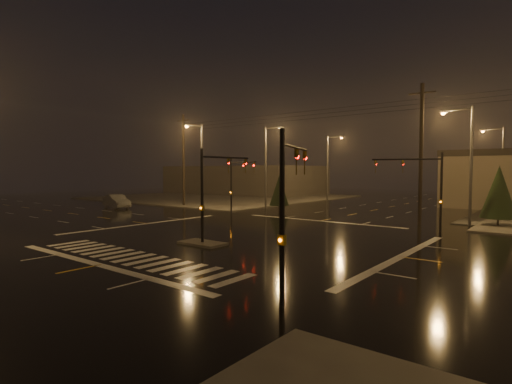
{
  "coord_description": "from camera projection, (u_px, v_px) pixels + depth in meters",
  "views": [
    {
      "loc": [
        17.99,
        -21.44,
        4.6
      ],
      "look_at": [
        -0.85,
        2.53,
        3.0
      ],
      "focal_mm": 28.0,
      "sensor_mm": 36.0,
      "label": 1
    }
  ],
  "objects": [
    {
      "name": "streetlight_3",
      "position": [
        467.0,
        157.0,
        33.53
      ],
      "size": [
        2.77,
        0.32,
        10.0
      ],
      "color": "#38383A",
      "rests_on": "ground"
    },
    {
      "name": "signal_mast_nw",
      "position": [
        236.0,
        179.0,
        41.79
      ],
      "size": [
        4.84,
        1.86,
        6.0
      ],
      "color": "black",
      "rests_on": "ground"
    },
    {
      "name": "stop_bar_far",
      "position": [
        320.0,
        221.0,
        36.81
      ],
      "size": [
        16.0,
        0.5,
        0.01
      ],
      "primitive_type": "cube",
      "color": "beige",
      "rests_on": "ground"
    },
    {
      "name": "streetlight_1",
      "position": [
        268.0,
        161.0,
        48.9
      ],
      "size": [
        2.77,
        0.32,
        10.0
      ],
      "color": "#38383A",
      "rests_on": "ground"
    },
    {
      "name": "streetlight_5",
      "position": [
        200.0,
        161.0,
        46.52
      ],
      "size": [
        0.32,
        2.77,
        10.0
      ],
      "color": "#38383A",
      "rests_on": "ground"
    },
    {
      "name": "signal_mast_ne",
      "position": [
        426.0,
        182.0,
        30.07
      ],
      "size": [
        4.84,
        1.86,
        6.0
      ],
      "color": "black",
      "rests_on": "ground"
    },
    {
      "name": "car_crossing",
      "position": [
        117.0,
        201.0,
        49.5
      ],
      "size": [
        5.4,
        2.84,
        1.69
      ],
      "primitive_type": "imported",
      "rotation": [
        0.0,
        0.0,
        1.36
      ],
      "color": "slate",
      "rests_on": "ground"
    },
    {
      "name": "streetlight_2",
      "position": [
        329.0,
        163.0,
        61.46
      ],
      "size": [
        2.77,
        0.32,
        10.0
      ],
      "color": "#38383A",
      "rests_on": "ground"
    },
    {
      "name": "conifer_0",
      "position": [
        499.0,
        192.0,
        32.99
      ],
      "size": [
        2.8,
        2.8,
        5.08
      ],
      "color": "black",
      "rests_on": "ground"
    },
    {
      "name": "utility_pole_0",
      "position": [
        184.0,
        159.0,
        52.42
      ],
      "size": [
        2.2,
        0.32,
        12.0
      ],
      "color": "black",
      "rests_on": "ground"
    },
    {
      "name": "sidewalk_nw",
      "position": [
        222.0,
        197.0,
        70.24
      ],
      "size": [
        36.0,
        36.0,
        0.12
      ],
      "primitive_type": "cube",
      "color": "#44413C",
      "rests_on": "ground"
    },
    {
      "name": "median_island",
      "position": [
        202.0,
        243.0,
        25.03
      ],
      "size": [
        3.0,
        1.6,
        0.15
      ],
      "primitive_type": "cube",
      "color": "#44413C",
      "rests_on": "ground"
    },
    {
      "name": "streetlight_4",
      "position": [
        500.0,
        161.0,
        49.23
      ],
      "size": [
        2.77,
        0.32,
        10.0
      ],
      "color": "#38383A",
      "rests_on": "ground"
    },
    {
      "name": "conifer_3",
      "position": [
        279.0,
        190.0,
        45.27
      ],
      "size": [
        2.21,
        2.21,
        4.16
      ],
      "color": "black",
      "rests_on": "ground"
    },
    {
      "name": "utility_pole_1",
      "position": [
        421.0,
        153.0,
        33.91
      ],
      "size": [
        2.2,
        0.32,
        12.0
      ],
      "color": "black",
      "rests_on": "ground"
    },
    {
      "name": "ground",
      "position": [
        243.0,
        236.0,
        28.17
      ],
      "size": [
        140.0,
        140.0,
        0.0
      ],
      "primitive_type": "plane",
      "color": "black",
      "rests_on": "ground"
    },
    {
      "name": "signal_mast_median",
      "position": [
        212.0,
        184.0,
        25.57
      ],
      "size": [
        0.25,
        4.59,
        6.0
      ],
      "color": "black",
      "rests_on": "ground"
    },
    {
      "name": "stop_bar_near",
      "position": [
        99.0,
        265.0,
        19.54
      ],
      "size": [
        16.0,
        0.5,
        0.01
      ],
      "primitive_type": "cube",
      "color": "beige",
      "rests_on": "ground"
    },
    {
      "name": "signal_mast_se",
      "position": [
        288.0,
        196.0,
        14.01
      ],
      "size": [
        1.55,
        3.87,
        6.0
      ],
      "color": "black",
      "rests_on": "ground"
    },
    {
      "name": "commercial_block",
      "position": [
        244.0,
        180.0,
        82.6
      ],
      "size": [
        30.0,
        18.0,
        5.6
      ],
      "primitive_type": "cube",
      "color": "#3D3835",
      "rests_on": "ground"
    },
    {
      "name": "crosswalk",
      "position": [
        134.0,
        258.0,
        21.11
      ],
      "size": [
        15.0,
        2.6,
        0.01
      ],
      "primitive_type": "cube",
      "color": "beige",
      "rests_on": "ground"
    }
  ]
}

